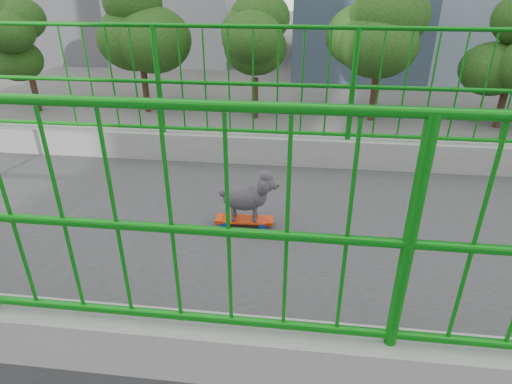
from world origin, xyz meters
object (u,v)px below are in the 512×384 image
object	(u,v)px
skateboard	(245,220)
car_1	(292,244)
car_0	(22,288)
poodle	(247,196)
car_2	(210,194)
car_3	(103,160)

from	to	relation	value
skateboard	car_1	size ratio (longest dim) A/B	0.11
car_0	car_1	xyz separation A→B (m)	(-3.20, 7.80, 0.04)
poodle	car_1	distance (m)	11.28
poodle	car_2	bearing A→B (deg)	-167.20
poodle	car_1	xyz separation A→B (m)	(-9.16, 0.21, -6.59)
car_1	car_3	distance (m)	11.63
car_1	car_0	bearing A→B (deg)	-67.69
skateboard	car_3	distance (m)	19.30
poodle	car_3	xyz separation A→B (m)	(-15.56, -9.50, -6.60)
poodle	car_3	size ratio (longest dim) A/B	0.10
car_1	car_2	size ratio (longest dim) A/B	0.77
car_0	car_3	world-z (taller)	car_3
car_0	car_3	distance (m)	9.79
skateboard	poodle	bearing A→B (deg)	90.00
car_0	car_1	bearing A→B (deg)	112.31
poodle	skateboard	bearing A→B (deg)	-90.00
poodle	car_1	world-z (taller)	poodle
car_3	car_2	bearing A→B (deg)	-117.48
poodle	car_3	distance (m)	19.39
car_1	car_3	size ratio (longest dim) A/B	0.90
skateboard	car_0	size ratio (longest dim) A/B	0.12
car_3	skateboard	bearing A→B (deg)	-148.65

